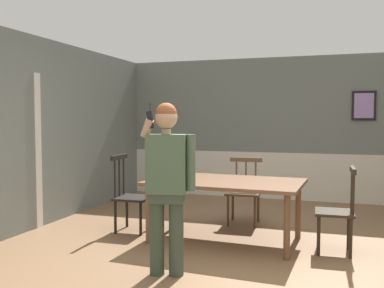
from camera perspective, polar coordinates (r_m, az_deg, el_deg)
ground_plane at (r=4.72m, az=5.74°, el=-15.05°), size 8.11×8.11×0.00m
room_back_partition at (r=8.12m, az=11.45°, el=1.66°), size 5.83×0.17×2.60m
room_left_partition at (r=5.85m, az=-23.31°, el=1.23°), size 0.13×7.37×2.60m
dining_table at (r=5.27m, az=4.40°, el=-5.61°), size 1.88×1.19×0.74m
chair_near_window at (r=6.19m, az=6.87°, el=-6.19°), size 0.49×0.49×0.92m
chair_by_doorway at (r=5.10m, az=18.68°, el=-8.37°), size 0.43×0.43×0.96m
chair_at_table_head at (r=5.81m, az=-8.11°, el=-6.70°), size 0.46×0.46×1.01m
person_figure at (r=4.09m, az=-3.30°, el=-4.52°), size 0.52×0.29×1.64m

